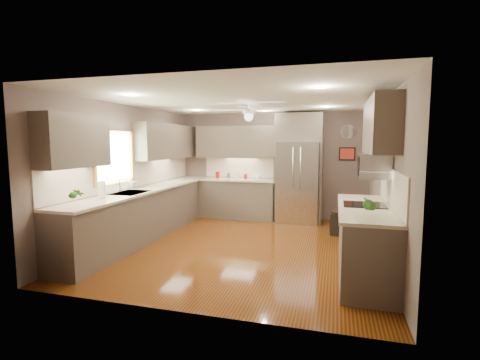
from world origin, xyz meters
The scene contains 28 objects.
floor centered at (0.00, 0.00, 0.00)m, with size 5.00×5.00×0.00m, color #481A09.
ceiling centered at (0.00, 0.00, 2.50)m, with size 5.00×5.00×0.00m, color white.
wall_back centered at (0.00, 2.50, 1.25)m, with size 4.50×4.50×0.00m, color #68564F.
wall_front centered at (0.00, -2.50, 1.25)m, with size 4.50×4.50×0.00m, color #68564F.
wall_left centered at (-2.25, 0.00, 1.25)m, with size 5.00×5.00×0.00m, color #68564F.
wall_right centered at (2.25, 0.00, 1.25)m, with size 5.00×5.00×0.00m, color #68564F.
canister_a centered at (-1.26, 2.21, 1.02)m, with size 0.10×0.10×0.16m, color maroon.
canister_b centered at (-0.96, 2.19, 1.01)m, with size 0.09×0.09×0.15m, color silver.
canister_c centered at (-0.76, 2.22, 1.03)m, with size 0.10×0.10×0.16m, color beige.
canister_d centered at (-0.56, 2.23, 1.00)m, with size 0.08×0.08×0.13m, color maroon.
soap_bottle centered at (-2.08, -0.14, 1.04)m, with size 0.09×0.09×0.21m, color white.
potted_plant_left centered at (-1.95, -1.79, 1.10)m, with size 0.17×0.11×0.32m, color #295819.
potted_plant_right centered at (1.90, -1.50, 1.09)m, with size 0.16×0.13×0.30m, color #295819.
bowl centered at (-0.28, 2.20, 0.96)m, with size 0.19×0.19×0.05m, color beige.
left_run centered at (-1.95, 0.15, 0.48)m, with size 0.65×4.70×1.45m.
back_run centered at (-0.72, 2.20, 0.48)m, with size 1.85×0.65×1.45m.
uppers centered at (-0.74, 0.71, 1.87)m, with size 4.50×4.70×0.95m.
window centered at (-2.22, -0.50, 1.55)m, with size 0.05×1.12×0.92m.
sink centered at (-1.93, -0.50, 0.91)m, with size 0.50×0.70×0.32m.
refrigerator centered at (0.70, 2.16, 1.19)m, with size 1.06×0.75×2.45m.
right_run centered at (1.93, -0.80, 0.48)m, with size 0.70×2.20×1.45m.
microwave centered at (2.03, -0.55, 1.48)m, with size 0.43×0.55×0.34m.
ceiling_fan centered at (0.00, 0.30, 2.33)m, with size 1.18×1.18×0.32m.
recessed_lights centered at (-0.04, 0.40, 2.49)m, with size 2.84×3.14×0.01m.
wall_clock centered at (1.75, 2.48, 2.05)m, with size 0.30×0.03×0.30m.
framed_print centered at (1.75, 2.48, 1.55)m, with size 0.36×0.03×0.30m.
stool centered at (1.65, 1.18, 0.24)m, with size 0.43×0.43×0.45m.
paper_towel centered at (-1.97, -1.19, 1.08)m, with size 0.11×0.11×0.28m.
Camera 1 is at (1.51, -5.75, 1.80)m, focal length 26.00 mm.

